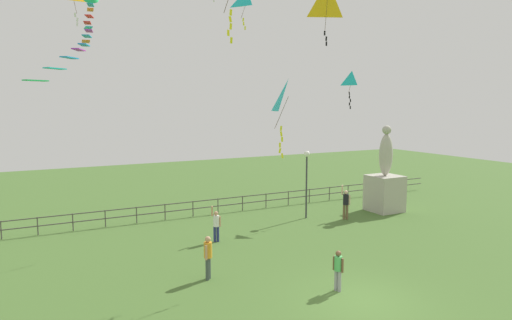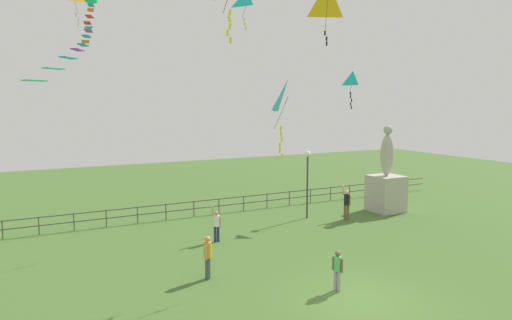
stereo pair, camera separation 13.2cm
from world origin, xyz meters
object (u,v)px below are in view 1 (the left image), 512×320
object	(u,v)px
person_0	(338,268)
person_2	(216,224)
statue_monument	(385,185)
person_1	(346,202)
person_3	(208,255)
streamer_kite	(89,2)
kite_3	(327,0)
lamppost	(307,169)
kite_4	(288,99)
kite_5	(247,1)
kite_7	(352,80)

from	to	relation	value
person_0	person_2	size ratio (longest dim) A/B	0.84
statue_monument	person_1	size ratio (longest dim) A/B	2.66
person_3	streamer_kite	world-z (taller)	streamer_kite
kite_3	streamer_kite	size ratio (longest dim) A/B	0.35
lamppost	kite_4	bearing A→B (deg)	-129.12
person_0	kite_5	size ratio (longest dim) A/B	0.68
kite_7	person_2	bearing A→B (deg)	-165.86
person_1	kite_4	distance (m)	10.84
kite_4	kite_5	size ratio (longest dim) A/B	1.39
person_2	kite_3	bearing A→B (deg)	-40.75
person_2	kite_7	bearing A→B (deg)	14.14
statue_monument	person_1	distance (m)	3.63
person_1	person_2	bearing A→B (deg)	-176.18
person_3	kite_3	world-z (taller)	kite_3
lamppost	kite_7	size ratio (longest dim) A/B	1.71
person_1	person_0	bearing A→B (deg)	-130.08
person_1	streamer_kite	xyz separation A→B (m)	(-14.05, -1.05, 9.80)
lamppost	person_2	world-z (taller)	lamppost
kite_4	person_0	bearing A→B (deg)	-80.78
kite_3	person_3	bearing A→B (deg)	-171.24
person_3	kite_5	world-z (taller)	kite_5
person_3	statue_monument	bearing A→B (deg)	21.17
kite_5	kite_4	bearing A→B (deg)	-106.21
person_1	kite_4	world-z (taller)	kite_4
person_3	kite_3	size ratio (longest dim) A/B	0.62
person_0	person_2	distance (m)	7.76
person_3	kite_5	size ratio (longest dim) A/B	0.77
person_0	person_1	bearing A→B (deg)	49.92
lamppost	person_0	size ratio (longest dim) A/B	2.66
person_2	kite_5	size ratio (longest dim) A/B	0.81
kite_7	statue_monument	bearing A→B (deg)	-41.64
lamppost	kite_7	bearing A→B (deg)	10.43
person_2	kite_3	distance (m)	11.64
streamer_kite	person_0	bearing A→B (deg)	-44.69
statue_monument	kite_5	world-z (taller)	kite_5
kite_3	kite_5	distance (m)	7.43
statue_monument	lamppost	xyz separation A→B (m)	(-5.41, 0.79, 1.32)
person_2	kite_4	xyz separation A→B (m)	(1.14, -4.78, 6.06)
statue_monument	person_1	bearing A→B (deg)	-170.96
person_3	kite_4	distance (m)	6.85
person_1	person_3	world-z (taller)	person_1
person_1	person_3	bearing A→B (deg)	-155.14
person_2	kite_7	xyz separation A→B (m)	(10.34, 2.60, 7.31)
kite_7	streamer_kite	world-z (taller)	streamer_kite
lamppost	person_2	distance (m)	7.16
person_0	statue_monument	bearing A→B (deg)	39.98
person_3	kite_5	distance (m)	15.39
person_3	kite_4	world-z (taller)	kite_4
person_0	streamer_kite	world-z (taller)	streamer_kite
kite_5	kite_7	distance (m)	8.09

